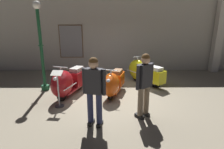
# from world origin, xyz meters

# --- Properties ---
(ground_plane) EXTENTS (60.00, 60.00, 0.00)m
(ground_plane) POSITION_xyz_m (0.00, 0.00, 0.00)
(ground_plane) COLOR gray
(showroom_back_wall) EXTENTS (18.00, 0.63, 3.60)m
(showroom_back_wall) POSITION_xyz_m (0.17, 3.54, 1.80)
(showroom_back_wall) COLOR #ADA89E
(showroom_back_wall) RESTS_ON ground
(scooter_0) EXTENTS (1.08, 1.92, 1.13)m
(scooter_0) POSITION_xyz_m (-1.56, -0.09, 0.52)
(scooter_0) COLOR black
(scooter_0) RESTS_ON ground
(scooter_1) EXTENTS (0.90, 1.72, 1.01)m
(scooter_1) POSITION_xyz_m (-0.02, -0.06, 0.46)
(scooter_1) COLOR black
(scooter_1) RESTS_ON ground
(scooter_2) EXTENTS (1.45, 1.74, 1.09)m
(scooter_2) POSITION_xyz_m (1.21, 1.32, 0.50)
(scooter_2) COLOR black
(scooter_2) RESTS_ON ground
(lamppost) EXTENTS (0.28, 0.28, 3.15)m
(lamppost) POSITION_xyz_m (-2.57, 0.58, 1.70)
(lamppost) COLOR #144728
(lamppost) RESTS_ON ground
(visitor_0) EXTENTS (0.56, 0.35, 1.71)m
(visitor_0) POSITION_xyz_m (-0.49, -1.91, 0.99)
(visitor_0) COLOR black
(visitor_0) RESTS_ON ground
(visitor_1) EXTENTS (0.48, 0.43, 1.72)m
(visitor_1) POSITION_xyz_m (0.76, -1.50, 1.00)
(visitor_1) COLOR black
(visitor_1) RESTS_ON ground
(info_stanchion) EXTENTS (0.34, 0.28, 1.11)m
(info_stanchion) POSITION_xyz_m (-1.66, -0.86, 0.46)
(info_stanchion) COLOR #333338
(info_stanchion) RESTS_ON ground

